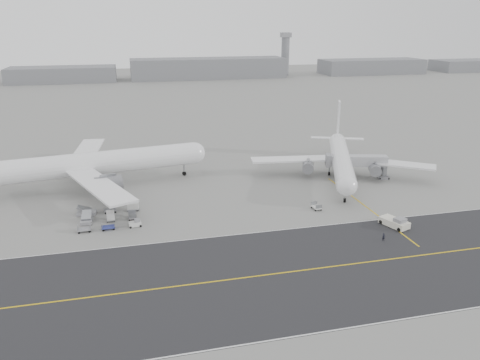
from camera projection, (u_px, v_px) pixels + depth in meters
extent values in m
plane|color=gray|center=(239.00, 229.00, 91.77)|extent=(700.00, 700.00, 0.00)
cube|color=#29292C|center=(295.00, 271.00, 76.32)|extent=(220.00, 32.00, 0.02)
cube|color=gold|center=(295.00, 271.00, 76.32)|extent=(220.00, 0.30, 0.01)
cube|color=silver|center=(267.00, 231.00, 90.86)|extent=(220.00, 0.25, 0.01)
cube|color=silver|center=(336.00, 330.00, 61.78)|extent=(220.00, 0.25, 0.01)
cube|color=gold|center=(366.00, 207.00, 103.09)|extent=(0.30, 40.00, 0.01)
cylinder|color=gray|center=(285.00, 56.00, 353.56)|extent=(6.00, 6.00, 28.00)
cube|color=#95959A|center=(286.00, 35.00, 348.59)|extent=(7.00, 7.00, 3.50)
cylinder|color=white|center=(97.00, 163.00, 114.40)|extent=(50.05, 13.09, 5.70)
sphere|color=white|center=(195.00, 153.00, 123.34)|extent=(5.59, 5.59, 5.59)
cube|color=white|center=(99.00, 185.00, 101.03)|extent=(16.10, 27.54, 0.45)
cube|color=white|center=(87.00, 152.00, 127.35)|extent=(8.61, 27.76, 0.45)
cylinder|color=gray|center=(109.00, 184.00, 106.48)|extent=(6.53, 4.40, 3.54)
cylinder|color=gray|center=(98.00, 160.00, 124.56)|extent=(6.53, 4.40, 3.54)
cylinder|color=black|center=(184.00, 173.00, 123.95)|extent=(1.14, 0.66, 1.08)
cylinder|color=black|center=(93.00, 189.00, 112.45)|extent=(1.14, 0.66, 1.08)
cylinder|color=black|center=(90.00, 180.00, 118.44)|extent=(1.14, 0.66, 1.08)
cylinder|color=gray|center=(184.00, 168.00, 123.47)|extent=(0.36, 0.36, 2.99)
cylinder|color=white|center=(341.00, 160.00, 120.85)|extent=(19.57, 39.57, 4.67)
sphere|color=white|center=(347.00, 186.00, 101.74)|extent=(4.58, 4.58, 4.58)
cone|color=white|center=(337.00, 139.00, 140.78)|extent=(6.88, 8.95, 4.21)
cube|color=white|center=(338.00, 118.00, 139.17)|extent=(2.14, 4.34, 9.94)
cube|color=white|center=(323.00, 138.00, 142.00)|extent=(7.75, 4.86, 0.25)
cube|color=white|center=(351.00, 139.00, 140.88)|extent=(7.75, 4.86, 0.25)
cube|color=white|center=(294.00, 159.00, 123.64)|extent=(22.85, 8.02, 0.45)
cube|color=white|center=(390.00, 163.00, 120.30)|extent=(21.03, 17.16, 0.45)
cylinder|color=gray|center=(308.00, 166.00, 121.63)|extent=(4.55, 5.70, 2.90)
cylinder|color=gray|center=(375.00, 169.00, 119.33)|extent=(4.55, 5.70, 2.90)
cylinder|color=black|center=(345.00, 200.00, 105.45)|extent=(0.84, 1.13, 1.01)
cylinder|color=black|center=(329.00, 173.00, 124.01)|extent=(0.84, 1.13, 1.01)
cylinder|color=black|center=(351.00, 174.00, 123.24)|extent=(0.84, 1.13, 1.01)
cylinder|color=gray|center=(345.00, 195.00, 105.05)|extent=(0.36, 0.36, 2.45)
cube|color=silver|center=(394.00, 223.00, 92.98)|extent=(4.60, 6.34, 1.29)
cube|color=#95959A|center=(400.00, 220.00, 91.65)|extent=(2.55, 2.44, 0.83)
cylinder|color=gray|center=(380.00, 218.00, 95.84)|extent=(0.98, 2.30, 0.15)
cylinder|color=black|center=(399.00, 230.00, 90.72)|extent=(0.64, 0.91, 0.83)
cylinder|color=black|center=(407.00, 227.00, 91.99)|extent=(0.64, 0.91, 0.83)
cylinder|color=black|center=(381.00, 222.00, 94.20)|extent=(0.64, 0.91, 0.83)
cylinder|color=black|center=(389.00, 219.00, 95.47)|extent=(0.64, 0.91, 0.83)
cylinder|color=gray|center=(384.00, 171.00, 121.21)|extent=(1.63, 1.63, 4.08)
cube|color=#95959A|center=(383.00, 177.00, 121.75)|extent=(3.30, 3.30, 0.71)
cube|color=#A2A2A7|center=(357.00, 161.00, 120.69)|extent=(15.49, 7.08, 2.65)
cube|color=#95959A|center=(328.00, 160.00, 121.02)|extent=(2.10, 3.48, 3.06)
cylinder|color=black|center=(386.00, 176.00, 122.78)|extent=(0.47, 0.67, 0.61)
imported|color=black|center=(384.00, 237.00, 86.70)|extent=(0.58, 0.39, 1.58)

